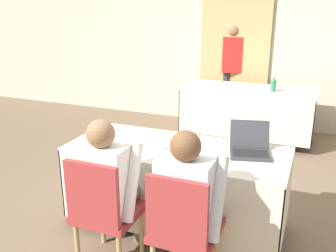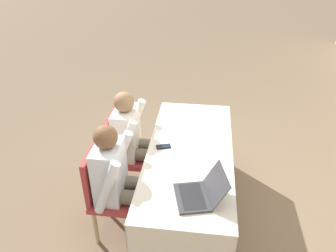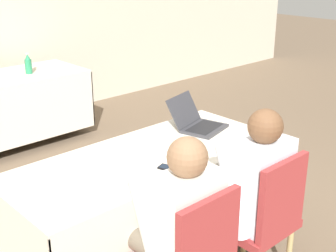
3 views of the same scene
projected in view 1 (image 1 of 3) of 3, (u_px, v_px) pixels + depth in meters
The scene contains 15 objects.
ground_plane at pixel (176, 227), 3.33m from camera, with size 24.00×24.00×0.00m, color brown.
wall_back at pixel (252, 41), 5.76m from camera, with size 12.00×0.06×2.70m.
curtain_panel at pixel (235, 42), 5.80m from camera, with size 1.08×0.04×2.65m.
conference_table_near at pixel (177, 168), 3.16m from camera, with size 1.82×0.76×0.76m.
conference_table_far at pixel (248, 101), 5.33m from camera, with size 1.82×0.76×0.76m.
laptop at pixel (250, 148), 2.97m from camera, with size 0.39×0.42×0.22m.
cell_phone at pixel (162, 157), 2.89m from camera, with size 0.11×0.14×0.01m.
paper_beside_laptop at pixel (133, 143), 3.21m from camera, with size 0.25×0.32×0.00m.
paper_centre_table at pixel (187, 149), 3.07m from camera, with size 0.27×0.34×0.00m.
water_bottle at pixel (273, 84), 5.07m from camera, with size 0.07×0.07×0.22m.
chair_near_left at pixel (103, 209), 2.68m from camera, with size 0.44×0.44×0.89m.
chair_near_right at pixel (183, 227), 2.47m from camera, with size 0.44×0.44×0.89m.
person_checkered_shirt at pixel (109, 183), 2.72m from camera, with size 0.50×0.52×1.15m.
person_white_shirt at pixel (188, 198), 2.51m from camera, with size 0.50×0.52×1.15m.
person_red_shirt at pixel (232, 68), 5.96m from camera, with size 0.39×0.30×1.59m.
Camera 1 is at (1.02, -2.70, 1.89)m, focal length 40.00 mm.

